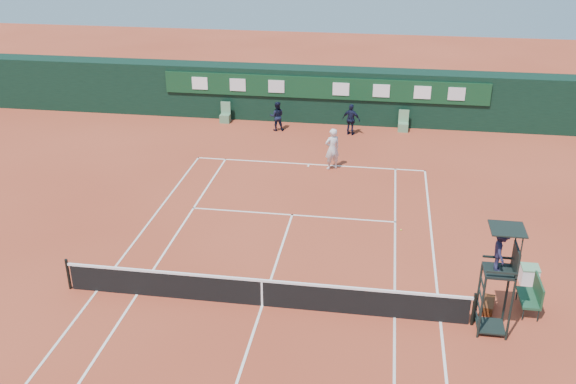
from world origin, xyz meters
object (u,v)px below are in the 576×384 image
object	(u,v)px
player_bench	(533,294)
tennis_net	(262,292)
player	(332,149)
cooler	(529,275)
umpire_chair	(501,258)

from	to	relation	value
player_bench	tennis_net	bearing A→B (deg)	-173.03
player	player_bench	bearing A→B (deg)	92.62
cooler	tennis_net	bearing A→B (deg)	-162.95
umpire_chair	cooler	xyz separation A→B (m)	(1.59, 2.80, -2.13)
tennis_net	cooler	bearing A→B (deg)	17.05
umpire_chair	player	world-z (taller)	umpire_chair
tennis_net	umpire_chair	size ratio (longest dim) A/B	3.77
cooler	player	bearing A→B (deg)	129.54
player	umpire_chair	bearing A→B (deg)	84.60
umpire_chair	cooler	size ratio (longest dim) A/B	5.30
tennis_net	cooler	distance (m)	8.87
player_bench	player	distance (m)	12.70
cooler	player	xyz separation A→B (m)	(-7.35, 8.91, 0.67)
umpire_chair	player_bench	size ratio (longest dim) A/B	2.85
tennis_net	cooler	size ratio (longest dim) A/B	20.00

